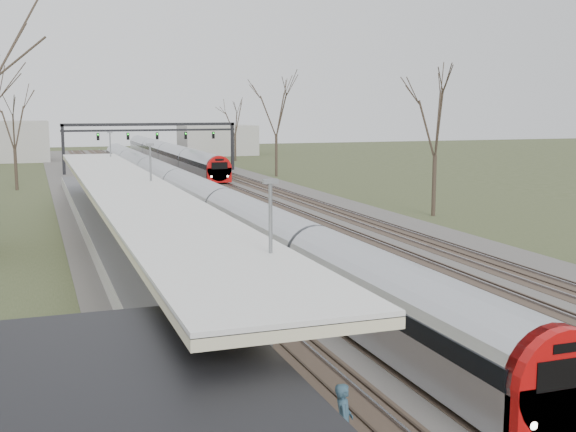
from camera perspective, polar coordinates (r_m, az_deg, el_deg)
track_bed at (r=60.71m, az=-6.30°, el=1.09°), size 24.00×160.00×0.22m
platform at (r=42.01m, az=-13.20°, el=-1.80°), size 3.50×69.00×1.00m
canopy at (r=37.08m, az=-12.59°, el=2.22°), size 4.10×50.00×3.11m
signal_gantry at (r=89.72m, az=-10.77°, el=6.49°), size 21.00×0.59×6.08m
tree_east_far at (r=53.25m, az=11.62°, el=7.73°), size 5.00×5.00×10.30m
train_near at (r=58.62m, az=-8.64°, el=2.18°), size 2.62×90.21×3.05m
train_far at (r=103.23m, az=-9.51°, el=4.87°), size 2.62×60.21×3.05m
passenger at (r=14.74m, az=4.41°, el=-15.90°), size 0.55×0.67×1.57m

